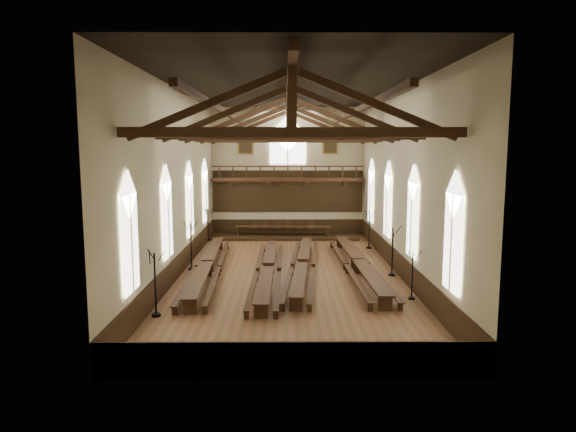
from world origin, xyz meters
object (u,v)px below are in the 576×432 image
(refectory_row_a, at_px, (207,264))
(refectory_row_b, at_px, (268,268))
(candelabrum_right_near, at_px, (412,284))
(refectory_row_d, at_px, (358,262))
(candelabrum_left_far, at_px, (208,235))
(candelabrum_left_mid, at_px, (191,255))
(refectory_row_c, at_px, (303,264))
(dais, at_px, (283,236))
(candelabrum_right_far, at_px, (369,237))
(candelabrum_right_mid, at_px, (392,261))
(candelabrum_left_near, at_px, (156,296))
(high_table, at_px, (283,228))

(refectory_row_a, xyz_separation_m, refectory_row_b, (3.37, -0.76, -0.03))
(refectory_row_b, distance_m, candelabrum_right_near, 7.82)
(refectory_row_d, bearing_deg, candelabrum_right_near, -71.67)
(refectory_row_b, xyz_separation_m, candelabrum_right_near, (6.70, -4.02, 0.18))
(candelabrum_left_far, bearing_deg, candelabrum_left_mid, -90.00)
(refectory_row_c, xyz_separation_m, dais, (-1.15, 11.21, -0.42))
(candelabrum_left_far, xyz_separation_m, candelabrum_right_far, (11.10, -0.36, -0.06))
(candelabrum_left_far, bearing_deg, refectory_row_b, -61.97)
(candelabrum_right_mid, bearing_deg, candelabrum_left_near, -149.03)
(refectory_row_d, height_order, candelabrum_right_far, candelabrum_right_far)
(candelabrum_right_mid, bearing_deg, dais, 116.74)
(dais, distance_m, candelabrum_right_mid, 13.25)
(candelabrum_right_mid, distance_m, candelabrum_right_far, 7.58)
(dais, bearing_deg, candelabrum_right_mid, -63.26)
(candelabrum_left_near, distance_m, candelabrum_left_far, 14.60)
(refectory_row_d, xyz_separation_m, high_table, (-4.22, 10.93, 0.23))
(refectory_row_c, bearing_deg, candelabrum_left_far, 130.67)
(refectory_row_d, distance_m, dais, 11.73)
(refectory_row_a, distance_m, candelabrum_right_near, 11.15)
(high_table, xyz_separation_m, candelabrum_left_far, (-5.15, -3.87, 0.08))
(candelabrum_left_mid, distance_m, candelabrum_right_mid, 11.19)
(refectory_row_b, relative_size, candelabrum_left_mid, 4.93)
(refectory_row_a, relative_size, dais, 1.27)
(dais, xyz_separation_m, candelabrum_left_mid, (-5.15, -10.36, 0.76))
(candelabrum_left_near, bearing_deg, candelabrum_left_mid, 90.00)
(refectory_row_b, height_order, refectory_row_d, refectory_row_d)
(refectory_row_a, relative_size, refectory_row_c, 1.03)
(candelabrum_left_mid, bearing_deg, refectory_row_c, -7.67)
(refectory_row_a, xyz_separation_m, dais, (4.12, 11.38, -0.45))
(candelabrum_right_near, bearing_deg, candelabrum_left_near, -168.24)
(refectory_row_b, height_order, dais, refectory_row_b)
(refectory_row_d, height_order, high_table, high_table)
(refectory_row_a, bearing_deg, candelabrum_right_far, 35.37)
(refectory_row_c, relative_size, candelabrum_left_near, 5.03)
(refectory_row_a, distance_m, dais, 12.11)
(candelabrum_right_near, distance_m, candelabrum_right_mid, 4.35)
(candelabrum_left_mid, height_order, candelabrum_right_mid, candelabrum_left_mid)
(refectory_row_c, height_order, candelabrum_left_near, candelabrum_left_near)
(refectory_row_a, xyz_separation_m, candelabrum_left_near, (-1.03, -7.10, 0.30))
(refectory_row_b, height_order, high_table, high_table)
(refectory_row_c, height_order, candelabrum_right_far, candelabrum_right_far)
(refectory_row_a, relative_size, candelabrum_left_mid, 5.10)
(refectory_row_c, relative_size, candelabrum_right_near, 6.17)
(high_table, relative_size, candelabrum_left_near, 2.66)
(refectory_row_d, height_order, candelabrum_left_near, candelabrum_left_near)
(refectory_row_a, relative_size, candelabrum_right_mid, 5.27)
(candelabrum_left_near, height_order, candelabrum_right_mid, candelabrum_left_near)
(refectory_row_d, xyz_separation_m, candelabrum_left_near, (-9.37, -7.54, 0.30))
(dais, relative_size, candelabrum_right_near, 4.98)
(refectory_row_c, bearing_deg, candelabrum_left_near, -130.94)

